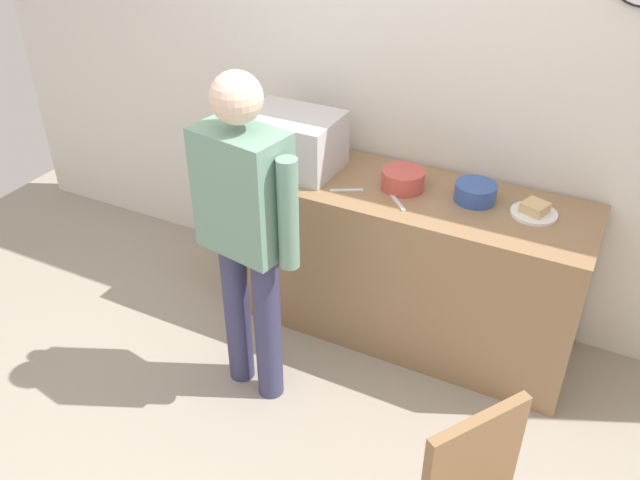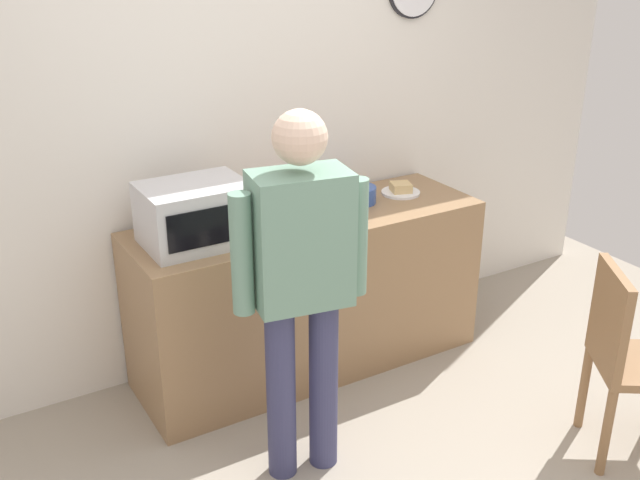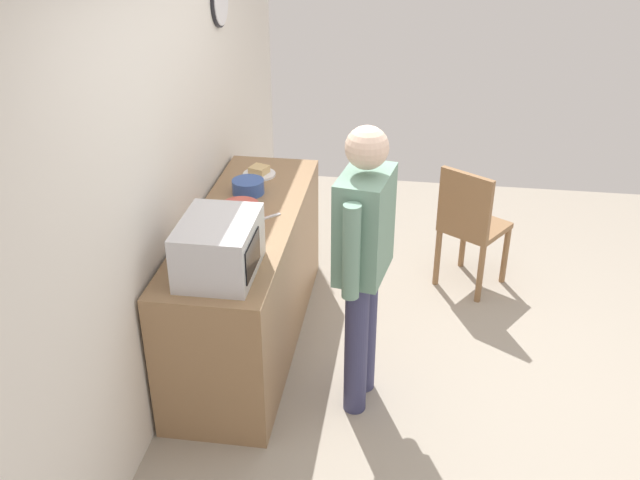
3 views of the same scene
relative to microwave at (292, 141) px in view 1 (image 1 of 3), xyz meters
The scene contains 10 objects.
ground_plane 1.63m from the microwave, 72.79° to the right, with size 6.00×6.00×0.00m, color #9E9384.
back_wall 0.61m from the microwave, 47.36° to the left, with size 5.40×0.13×2.60m.
kitchen_counter 0.88m from the microwave, ahead, with size 1.93×0.62×0.90m, color #93704C.
microwave is the anchor object (origin of this frame).
sandwich_plate 1.29m from the microwave, ahead, with size 0.22×0.22×0.07m.
salad_bowl 0.63m from the microwave, ahead, with size 0.22×0.22×0.10m, color #C64C42.
cereal_bowl 1.00m from the microwave, ahead, with size 0.21×0.21×0.09m, color #33519E.
fork_utensil 0.43m from the microwave, 17.12° to the right, with size 0.17×0.02×0.01m, color silver.
spoon_utensil 0.68m from the microwave, ahead, with size 0.17×0.02×0.01m, color silver.
person_standing 0.76m from the microwave, 77.06° to the right, with size 0.58×0.30×1.68m.
Camera 1 is at (1.24, -1.64, 2.54)m, focal length 37.30 mm.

